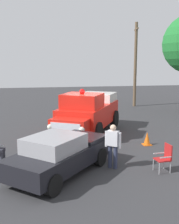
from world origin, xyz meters
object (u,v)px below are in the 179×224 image
Objects in this scene: utility_pole at (135,64)px; spectator_standing at (113,143)px; vintage_fire_truck at (88,112)px; classic_hot_rod at (61,153)px; lawn_chair_by_car at (165,156)px; traffic_cone at (147,139)px.

spectator_standing is at bearing 157.15° from utility_pole.
spectator_standing is (-5.21, 0.03, -0.23)m from vintage_fire_truck.
utility_pole is at bearing -29.05° from classic_hot_rod.
spectator_standing is at bearing 179.67° from vintage_fire_truck.
utility_pole is at bearing -15.71° from lawn_chair_by_car.
utility_pole is (14.72, -4.14, 3.22)m from lawn_chair_by_car.
utility_pole is at bearing -16.94° from traffic_cone.
spectator_standing is 3.56m from traffic_cone.
classic_hot_rod is 0.61× the size of utility_pole.
classic_hot_rod is at bearing 82.13° from lawn_chair_by_car.
vintage_fire_truck reaches higher than spectator_standing.
vintage_fire_truck is 1.39× the size of classic_hot_rod.
spectator_standing reaches higher than classic_hot_rod.
vintage_fire_truck is 3.69m from traffic_cone.
utility_pole reaches higher than classic_hot_rod.
classic_hot_rod is at bearing 94.41° from spectator_standing.
classic_hot_rod is 5.15m from traffic_cone.
vintage_fire_truck is 6.16m from lawn_chair_by_car.
classic_hot_rod reaches higher than traffic_cone.
lawn_chair_by_car is (-5.88, -1.75, -0.61)m from vintage_fire_truck.
vintage_fire_truck is 6.12× the size of lawn_chair_by_car.
lawn_chair_by_car is at bearing -163.42° from vintage_fire_truck.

